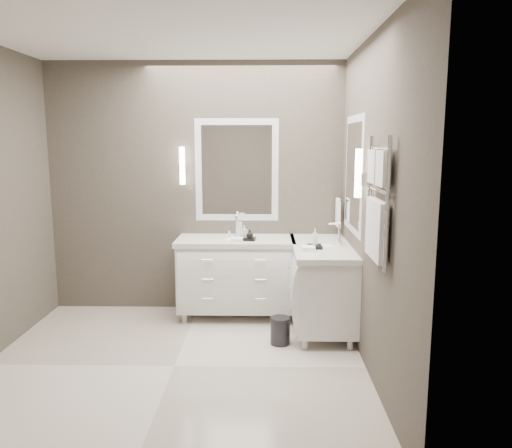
{
  "coord_description": "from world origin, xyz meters",
  "views": [
    {
      "loc": [
        0.75,
        -3.91,
        1.87
      ],
      "look_at": [
        0.67,
        0.7,
        1.09
      ],
      "focal_mm": 35.0,
      "sensor_mm": 36.0,
      "label": 1
    }
  ],
  "objects_px": {
    "towel_ladder": "(377,208)",
    "waste_bin": "(280,331)",
    "vanity_back": "(236,272)",
    "vanity_right": "(322,281)"
  },
  "relations": [
    {
      "from": "towel_ladder",
      "to": "waste_bin",
      "type": "xyz_separation_m",
      "value": [
        -0.65,
        0.88,
        -1.27
      ]
    },
    {
      "from": "towel_ladder",
      "to": "waste_bin",
      "type": "relative_size",
      "value": 3.54
    },
    {
      "from": "vanity_back",
      "to": "vanity_right",
      "type": "xyz_separation_m",
      "value": [
        0.88,
        -0.33,
        0.0
      ]
    },
    {
      "from": "vanity_back",
      "to": "vanity_right",
      "type": "bearing_deg",
      "value": -20.38
    },
    {
      "from": "vanity_right",
      "to": "waste_bin",
      "type": "relative_size",
      "value": 4.87
    },
    {
      "from": "vanity_back",
      "to": "vanity_right",
      "type": "height_order",
      "value": "same"
    },
    {
      "from": "towel_ladder",
      "to": "waste_bin",
      "type": "distance_m",
      "value": 1.67
    },
    {
      "from": "vanity_back",
      "to": "towel_ladder",
      "type": "bearing_deg",
      "value": -55.9
    },
    {
      "from": "towel_ladder",
      "to": "waste_bin",
      "type": "height_order",
      "value": "towel_ladder"
    },
    {
      "from": "vanity_right",
      "to": "towel_ladder",
      "type": "relative_size",
      "value": 1.38
    }
  ]
}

